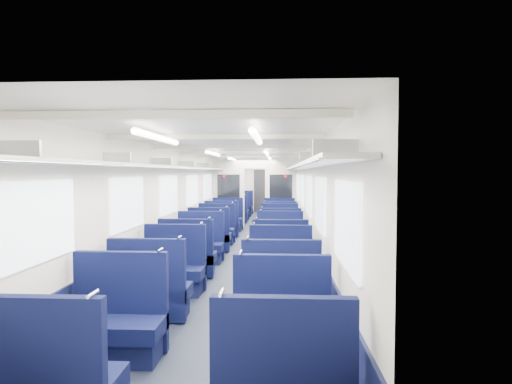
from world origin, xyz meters
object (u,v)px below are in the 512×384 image
(end_door, at_px, (262,191))
(seat_4, at_px, (150,293))
(seat_6, at_px, (173,272))
(seat_9, at_px, (280,259))
(seat_23, at_px, (279,212))
(seat_17, at_px, (280,226))
(seat_25, at_px, (279,209))
(seat_14, at_px, (216,231))
(seat_18, at_px, (228,220))
(seat_26, at_px, (242,207))
(seat_19, at_px, (279,221))
(seat_13, at_px, (280,239))
(seat_20, at_px, (234,214))
(seat_27, at_px, (279,207))
(seat_5, at_px, (281,295))
(seat_7, at_px, (281,273))
(seat_15, at_px, (280,231))
(seat_2, at_px, (117,325))
(seat_11, at_px, (280,246))
(seat_16, at_px, (222,226))
(seat_12, at_px, (210,237))
(seat_24, at_px, (240,209))
(seat_3, at_px, (282,331))
(seat_8, at_px, (188,258))
(bulkhead, at_px, (255,191))
(seat_10, at_px, (200,246))
(seat_22, at_px, (237,212))
(seat_21, at_px, (279,214))

(end_door, xyz_separation_m, seat_4, (-0.83, -14.91, -0.67))
(seat_6, relative_size, seat_9, 1.00)
(seat_4, xyz_separation_m, seat_23, (1.66, 11.25, 0.00))
(seat_17, distance_m, seat_25, 5.64)
(seat_25, bearing_deg, seat_23, -90.00)
(seat_14, relative_size, seat_18, 1.00)
(seat_26, bearing_deg, seat_19, -72.81)
(seat_13, relative_size, seat_25, 1.00)
(seat_20, distance_m, seat_26, 3.25)
(seat_9, distance_m, seat_19, 5.88)
(seat_13, bearing_deg, seat_27, 90.00)
(seat_26, bearing_deg, seat_13, -79.46)
(seat_5, height_order, seat_19, same)
(seat_7, distance_m, seat_15, 4.60)
(seat_15, relative_size, seat_27, 1.00)
(seat_2, distance_m, seat_14, 6.83)
(seat_4, height_order, seat_11, same)
(seat_20, bearing_deg, seat_6, -90.00)
(seat_16, bearing_deg, seat_17, -1.98)
(seat_9, height_order, seat_12, same)
(seat_4, distance_m, seat_5, 1.66)
(seat_7, relative_size, seat_24, 1.00)
(seat_7, distance_m, seat_16, 5.93)
(seat_23, bearing_deg, seat_3, -90.00)
(seat_4, xyz_separation_m, seat_26, (0.00, 13.45, 0.00))
(seat_11, xyz_separation_m, seat_15, (0.00, 2.21, 0.00))
(seat_6, relative_size, seat_20, 1.00)
(seat_8, bearing_deg, seat_25, 80.79)
(seat_9, height_order, seat_18, same)
(seat_16, xyz_separation_m, seat_17, (1.66, -0.06, 0.00))
(seat_8, xyz_separation_m, seat_26, (0.00, 11.24, 0.00))
(seat_13, xyz_separation_m, seat_27, (0.00, 9.05, 0.00))
(seat_20, height_order, seat_23, same)
(seat_18, bearing_deg, seat_11, -70.09)
(bulkhead, relative_size, seat_7, 2.57)
(seat_26, bearing_deg, seat_10, -90.00)
(seat_4, height_order, seat_9, same)
(seat_22, bearing_deg, seat_5, -81.51)
(seat_2, xyz_separation_m, seat_19, (1.66, 9.20, 0.00))
(seat_3, relative_size, seat_9, 1.00)
(seat_11, height_order, seat_12, same)
(seat_12, bearing_deg, seat_14, 90.00)
(seat_12, bearing_deg, seat_4, -90.00)
(seat_17, xyz_separation_m, seat_25, (0.00, 5.64, 0.00))
(seat_7, height_order, seat_15, same)
(seat_6, bearing_deg, seat_27, 82.37)
(seat_13, relative_size, seat_21, 1.00)
(seat_3, bearing_deg, seat_5, 90.00)
(seat_3, height_order, seat_4, same)
(seat_4, distance_m, seat_15, 6.00)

